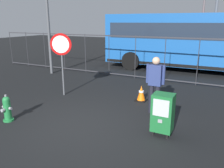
{
  "coord_description": "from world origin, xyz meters",
  "views": [
    {
      "loc": [
        3.14,
        -4.39,
        2.63
      ],
      "look_at": [
        0.3,
        1.2,
        0.9
      ],
      "focal_mm": 36.68,
      "sensor_mm": 36.0,
      "label": 1
    }
  ],
  "objects_px": {
    "stop_sign": "(61,52)",
    "pedestrian": "(155,82)",
    "newspaper_box_primary": "(163,113)",
    "fire_hydrant": "(7,109)",
    "bus_near": "(206,39)",
    "bus_far": "(215,36)",
    "traffic_cone": "(141,93)"
  },
  "relations": [
    {
      "from": "fire_hydrant",
      "to": "bus_far",
      "type": "relative_size",
      "value": 0.07
    },
    {
      "from": "stop_sign",
      "to": "pedestrian",
      "type": "bearing_deg",
      "value": -2.6
    },
    {
      "from": "fire_hydrant",
      "to": "pedestrian",
      "type": "bearing_deg",
      "value": 34.74
    },
    {
      "from": "newspaper_box_primary",
      "to": "traffic_cone",
      "type": "relative_size",
      "value": 1.92
    },
    {
      "from": "bus_far",
      "to": "stop_sign",
      "type": "bearing_deg",
      "value": -114.91
    },
    {
      "from": "newspaper_box_primary",
      "to": "pedestrian",
      "type": "height_order",
      "value": "pedestrian"
    },
    {
      "from": "fire_hydrant",
      "to": "traffic_cone",
      "type": "xyz_separation_m",
      "value": [
        2.67,
        3.19,
        -0.09
      ]
    },
    {
      "from": "fire_hydrant",
      "to": "pedestrian",
      "type": "height_order",
      "value": "pedestrian"
    },
    {
      "from": "pedestrian",
      "to": "traffic_cone",
      "type": "xyz_separation_m",
      "value": [
        -0.7,
        0.86,
        -0.69
      ]
    },
    {
      "from": "fire_hydrant",
      "to": "traffic_cone",
      "type": "bearing_deg",
      "value": 50.12
    },
    {
      "from": "stop_sign",
      "to": "fire_hydrant",
      "type": "bearing_deg",
      "value": -88.02
    },
    {
      "from": "newspaper_box_primary",
      "to": "pedestrian",
      "type": "relative_size",
      "value": 0.61
    },
    {
      "from": "fire_hydrant",
      "to": "newspaper_box_primary",
      "type": "bearing_deg",
      "value": 15.76
    },
    {
      "from": "bus_near",
      "to": "bus_far",
      "type": "height_order",
      "value": "same"
    },
    {
      "from": "stop_sign",
      "to": "bus_near",
      "type": "bearing_deg",
      "value": 58.02
    },
    {
      "from": "fire_hydrant",
      "to": "newspaper_box_primary",
      "type": "distance_m",
      "value": 4.1
    },
    {
      "from": "pedestrian",
      "to": "bus_far",
      "type": "distance_m",
      "value": 10.39
    },
    {
      "from": "bus_near",
      "to": "pedestrian",
      "type": "bearing_deg",
      "value": -96.62
    },
    {
      "from": "newspaper_box_primary",
      "to": "bus_far",
      "type": "bearing_deg",
      "value": 88.39
    },
    {
      "from": "stop_sign",
      "to": "traffic_cone",
      "type": "bearing_deg",
      "value": 14.24
    },
    {
      "from": "traffic_cone",
      "to": "fire_hydrant",
      "type": "bearing_deg",
      "value": -129.88
    },
    {
      "from": "newspaper_box_primary",
      "to": "stop_sign",
      "type": "bearing_deg",
      "value": 161.05
    },
    {
      "from": "newspaper_box_primary",
      "to": "stop_sign",
      "type": "relative_size",
      "value": 0.46
    },
    {
      "from": "bus_near",
      "to": "fire_hydrant",
      "type": "bearing_deg",
      "value": -114.93
    },
    {
      "from": "fire_hydrant",
      "to": "bus_near",
      "type": "bearing_deg",
      "value": 66.07
    },
    {
      "from": "fire_hydrant",
      "to": "pedestrian",
      "type": "relative_size",
      "value": 0.45
    },
    {
      "from": "newspaper_box_primary",
      "to": "traffic_cone",
      "type": "xyz_separation_m",
      "value": [
        -1.27,
        2.08,
        -0.31
      ]
    },
    {
      "from": "fire_hydrant",
      "to": "stop_sign",
      "type": "xyz_separation_m",
      "value": [
        -0.09,
        2.49,
        1.25
      ]
    },
    {
      "from": "fire_hydrant",
      "to": "traffic_cone",
      "type": "distance_m",
      "value": 4.16
    },
    {
      "from": "newspaper_box_primary",
      "to": "pedestrian",
      "type": "xyz_separation_m",
      "value": [
        -0.57,
        1.23,
        0.38
      ]
    },
    {
      "from": "fire_hydrant",
      "to": "stop_sign",
      "type": "bearing_deg",
      "value": 91.98
    },
    {
      "from": "stop_sign",
      "to": "traffic_cone",
      "type": "xyz_separation_m",
      "value": [
        2.75,
        0.7,
        -1.34
      ]
    }
  ]
}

